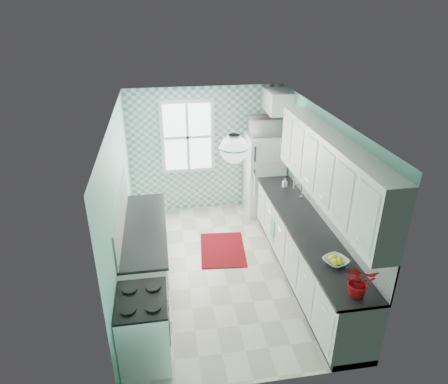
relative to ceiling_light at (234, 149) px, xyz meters
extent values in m
cube|color=beige|center=(0.00, 0.80, -2.33)|extent=(3.00, 4.40, 0.02)
cube|color=white|center=(0.00, 0.80, 0.19)|extent=(3.00, 4.40, 0.02)
cube|color=#75C1AB|center=(0.00, 3.01, -1.07)|extent=(3.00, 0.02, 2.50)
cube|color=#75C1AB|center=(0.00, -1.41, -1.07)|extent=(3.00, 0.02, 2.50)
cube|color=#75C1AB|center=(-1.51, 0.80, -1.07)|extent=(0.02, 4.40, 2.50)
cube|color=#75C1AB|center=(1.51, 0.80, -1.07)|extent=(0.02, 4.40, 2.50)
cube|color=#63A2A0|center=(0.00, 2.99, -1.07)|extent=(3.00, 0.01, 2.50)
cube|color=white|center=(-0.35, 2.96, -0.77)|extent=(1.04, 0.05, 1.44)
cube|color=white|center=(-0.35, 2.95, -0.77)|extent=(0.90, 0.02, 1.30)
cube|color=white|center=(1.49, 0.40, -1.13)|extent=(0.02, 3.60, 0.51)
cube|color=white|center=(-1.49, 0.73, -1.13)|extent=(0.02, 2.15, 0.51)
cube|color=white|center=(1.33, 0.20, -0.42)|extent=(0.33, 3.20, 0.90)
cube|color=white|center=(1.30, 2.63, -0.07)|extent=(0.40, 0.74, 0.40)
cylinder|color=silver|center=(0.00, 0.00, 0.16)|extent=(0.14, 0.14, 0.04)
cylinder|color=silver|center=(0.00, 0.00, 0.09)|extent=(0.02, 0.02, 0.12)
sphere|color=white|center=(0.00, 0.00, 0.00)|extent=(0.34, 0.34, 0.34)
cube|color=white|center=(1.20, 0.40, -1.87)|extent=(0.60, 3.60, 0.90)
cube|color=black|center=(1.19, 0.40, -1.40)|extent=(0.63, 3.60, 0.04)
cube|color=white|center=(-1.20, 0.73, -1.87)|extent=(0.60, 2.15, 0.90)
cube|color=black|center=(-1.19, 0.73, -1.40)|extent=(0.63, 2.15, 0.04)
cube|color=white|center=(1.11, 2.62, -1.51)|extent=(0.71, 0.67, 1.63)
cube|color=silver|center=(1.11, 2.28, -1.13)|extent=(0.70, 0.01, 0.02)
cube|color=silver|center=(0.83, 2.27, -0.94)|extent=(0.03, 0.03, 0.30)
cube|color=silver|center=(0.83, 2.27, -1.51)|extent=(0.03, 0.03, 0.54)
cube|color=silver|center=(-1.20, -0.81, -1.88)|extent=(0.58, 0.73, 0.86)
cube|color=black|center=(-1.20, -0.81, -1.44)|extent=(0.58, 0.73, 0.03)
cube|color=black|center=(-0.91, -0.81, -1.82)|extent=(0.01, 0.48, 0.29)
cube|color=silver|center=(1.20, 1.22, -1.40)|extent=(0.48, 0.41, 0.12)
cylinder|color=silver|center=(1.37, 1.22, -1.20)|extent=(0.02, 0.02, 0.30)
torus|color=silver|center=(1.31, 1.22, -1.01)|extent=(0.16, 0.02, 0.16)
cube|color=maroon|center=(0.07, 1.32, -2.32)|extent=(0.85, 1.14, 0.02)
cube|color=#64AEA9|center=(0.89, 1.13, -1.84)|extent=(0.10, 0.20, 0.32)
imported|color=white|center=(1.20, -0.60, -1.35)|extent=(0.39, 0.39, 0.07)
imported|color=#B00904|center=(1.20, -1.19, -1.19)|extent=(0.35, 0.31, 0.38)
imported|color=#89A7AE|center=(1.25, 1.72, -1.30)|extent=(0.08, 0.09, 0.17)
imported|color=white|center=(1.11, 2.62, -0.52)|extent=(0.63, 0.45, 0.34)
camera|label=1|loc=(-0.84, -4.44, 1.60)|focal=32.00mm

